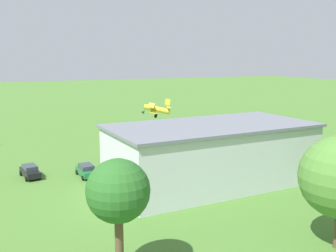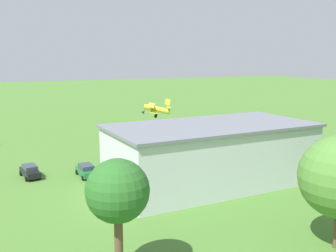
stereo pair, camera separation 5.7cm
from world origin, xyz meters
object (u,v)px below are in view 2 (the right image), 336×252
car_green (86,170)px  car_black (30,171)px  hangar (211,154)px  person_at_fence_line (104,164)px  tree_behind_hangar_left (118,192)px  person_watching_takeoff (228,145)px  person_near_hangar_door (120,154)px  car_orange (237,149)px  biplane (156,109)px

car_green → car_black: 7.52m
hangar → car_green: bearing=-34.0°
car_green → person_at_fence_line: person_at_fence_line is taller
car_black → tree_behind_hangar_left: 29.75m
car_black → person_watching_takeoff: bearing=-175.4°
car_black → person_near_hangar_door: 14.71m
car_orange → car_green: 25.82m
person_near_hangar_door → tree_behind_hangar_left: 35.37m
car_black → person_at_fence_line: person_at_fence_line is taller
tree_behind_hangar_left → hangar: bearing=-136.2°
hangar → car_black: (21.02, -12.13, -2.99)m
car_black → person_watching_takeoff: person_watching_takeoff is taller
hangar → person_watching_takeoff: bearing=-129.6°
hangar → person_at_fence_line: (11.03, -11.32, -2.97)m
car_black → person_watching_takeoff: 33.34m
car_green → tree_behind_hangar_left: (3.56, 26.28, 5.83)m
person_watching_takeoff → person_near_hangar_door: 19.21m
car_orange → tree_behind_hangar_left: tree_behind_hangar_left is taller
car_green → car_black: size_ratio=0.97×
biplane → car_green: 33.24m
car_orange → person_at_fence_line: 22.78m
person_near_hangar_door → tree_behind_hangar_left: size_ratio=0.17×
car_green → tree_behind_hangar_left: size_ratio=0.51×
car_black → biplane: bearing=-140.8°
person_at_fence_line → tree_behind_hangar_left: 29.48m
biplane → car_black: (27.93, 22.79, -4.25)m
car_orange → hangar: bearing=44.2°
tree_behind_hangar_left → car_black: bearing=-83.2°
car_green → person_watching_takeoff: (-26.21, -5.35, 0.01)m
car_green → person_at_fence_line: 3.51m
biplane → tree_behind_hangar_left: (24.46, 51.76, 1.57)m
car_green → car_black: bearing=-21.0°
car_green → person_watching_takeoff: person_watching_takeoff is taller
person_at_fence_line → tree_behind_hangar_left: bearing=77.0°
hangar → person_watching_takeoff: (-12.21, -14.78, -2.99)m
person_watching_takeoff → car_orange: bearing=82.0°
person_watching_takeoff → person_at_fence_line: (23.24, 3.46, 0.02)m
car_green → person_near_hangar_door: car_green is taller
hangar → car_green: (14.00, -9.44, -3.00)m
car_black → tree_behind_hangar_left: bearing=96.8°
person_near_hangar_door → car_orange: bearing=165.2°
person_watching_takeoff → person_near_hangar_door: size_ratio=1.11×
car_green → person_near_hangar_door: 9.90m
person_at_fence_line → person_near_hangar_door: person_at_fence_line is taller
car_orange → car_black: size_ratio=0.94×
hangar → person_watching_takeoff: size_ratio=15.31×
biplane → person_watching_takeoff: size_ratio=4.54×
biplane → person_at_fence_line: bearing=52.8°
hangar → car_green: size_ratio=5.79×
person_watching_takeoff → tree_behind_hangar_left: (29.77, 31.62, 5.82)m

